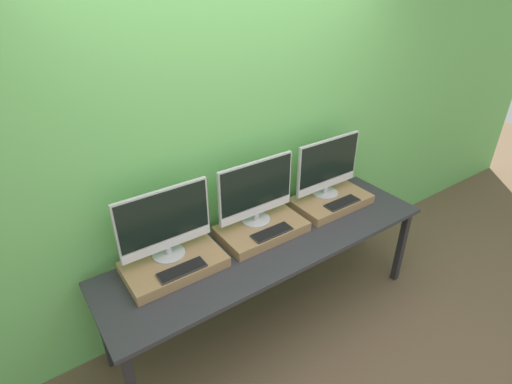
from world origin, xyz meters
TOP-DOWN VIEW (x-y plane):
  - ground_plane at (0.00, 0.00)m, footprint 12.00×12.00m
  - wall_back at (0.00, 0.75)m, footprint 8.00×0.04m
  - workbench at (0.00, 0.34)m, footprint 2.43×0.68m
  - wooden_riser_left at (-0.68, 0.46)m, footprint 0.61×0.37m
  - monitor_left at (-0.68, 0.53)m, footprint 0.59×0.21m
  - keyboard_left at (-0.68, 0.34)m, footprint 0.30×0.11m
  - wooden_riser_center at (0.00, 0.46)m, footprint 0.61×0.37m
  - monitor_center at (0.00, 0.53)m, footprint 0.59×0.21m
  - keyboard_center at (0.00, 0.34)m, footprint 0.30×0.11m
  - wooden_riser_right at (0.68, 0.46)m, footprint 0.61×0.37m
  - monitor_right at (0.68, 0.53)m, footprint 0.59×0.21m
  - keyboard_right at (0.68, 0.34)m, footprint 0.30×0.11m

SIDE VIEW (x-z plane):
  - ground_plane at x=0.00m, z-range 0.00..0.00m
  - workbench at x=0.00m, z-range 0.30..1.03m
  - wooden_riser_left at x=-0.68m, z-range 0.73..0.80m
  - wooden_riser_center at x=0.00m, z-range 0.73..0.80m
  - wooden_riser_right at x=0.68m, z-range 0.73..0.80m
  - keyboard_left at x=-0.68m, z-range 0.80..0.81m
  - keyboard_center at x=0.00m, z-range 0.80..0.81m
  - keyboard_right at x=0.68m, z-range 0.80..0.81m
  - monitor_left at x=-0.68m, z-range 0.80..1.28m
  - monitor_center at x=0.00m, z-range 0.80..1.28m
  - monitor_right at x=0.68m, z-range 0.80..1.28m
  - wall_back at x=0.00m, z-range 0.00..2.60m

